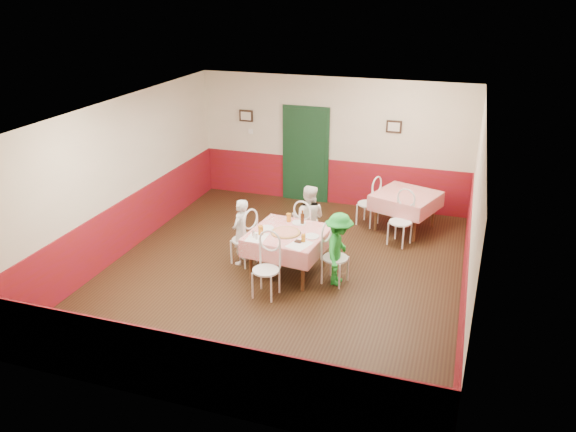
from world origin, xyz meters
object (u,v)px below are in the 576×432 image
(wallet, at_px, (298,241))
(pizza, at_px, (286,232))
(beer_bottle, at_px, (302,218))
(diner_far, at_px, (308,219))
(diner_left, at_px, (241,232))
(chair_second_b, at_px, (400,222))
(glass_a, at_px, (261,230))
(diner_right, at_px, (339,249))
(chair_near, at_px, (266,270))
(main_table, at_px, (288,253))
(glass_c, at_px, (289,218))
(chair_left, at_px, (244,240))
(second_table, at_px, (405,212))
(chair_far, at_px, (307,230))
(glass_b, at_px, (303,238))
(chair_second_a, at_px, (368,204))
(chair_right, at_px, (335,258))

(wallet, bearing_deg, pizza, 144.91)
(beer_bottle, relative_size, diner_far, 0.18)
(diner_left, bearing_deg, chair_second_b, 128.78)
(glass_a, xyz_separation_m, diner_right, (1.29, 0.14, -0.22))
(chair_near, height_order, beer_bottle, beer_bottle)
(main_table, bearing_deg, glass_a, -149.32)
(beer_bottle, relative_size, diner_left, 0.19)
(glass_c, height_order, diner_right, diner_right)
(chair_left, bearing_deg, pizza, 99.64)
(glass_a, xyz_separation_m, beer_bottle, (0.53, 0.62, 0.04))
(chair_near, distance_m, glass_c, 1.33)
(pizza, height_order, beer_bottle, beer_bottle)
(beer_bottle, relative_size, diner_right, 0.19)
(main_table, bearing_deg, pizza, -108.18)
(chair_left, xyz_separation_m, pizza, (0.83, -0.15, 0.33))
(chair_near, relative_size, diner_left, 0.75)
(main_table, height_order, wallet, wallet)
(main_table, distance_m, second_table, 2.98)
(chair_far, distance_m, diner_right, 1.25)
(glass_b, bearing_deg, chair_second_b, 57.08)
(chair_near, relative_size, chair_second_a, 1.00)
(chair_second_b, distance_m, glass_c, 2.24)
(chair_left, distance_m, glass_a, 0.68)
(diner_right, bearing_deg, second_table, -18.89)
(chair_right, xyz_separation_m, chair_near, (-0.94, -0.76, 0.00))
(chair_far, distance_m, chair_near, 1.70)
(beer_bottle, bearing_deg, diner_left, -164.07)
(main_table, distance_m, beer_bottle, 0.65)
(main_table, distance_m, glass_c, 0.64)
(main_table, distance_m, chair_near, 0.85)
(pizza, xyz_separation_m, diner_right, (0.91, -0.04, -0.16))
(chair_second_b, xyz_separation_m, diner_far, (-1.56, -0.84, 0.20))
(pizza, relative_size, glass_b, 3.77)
(glass_b, height_order, wallet, glass_b)
(chair_near, distance_m, diner_far, 1.76)
(glass_a, bearing_deg, pizza, 25.16)
(chair_right, height_order, beer_bottle, beer_bottle)
(chair_second_a, bearing_deg, second_table, 109.72)
(chair_right, height_order, diner_right, diner_right)
(second_table, height_order, chair_left, chair_left)
(chair_right, distance_m, diner_left, 1.76)
(main_table, height_order, chair_second_b, chair_second_b)
(chair_far, xyz_separation_m, diner_far, (0.01, 0.05, 0.20))
(chair_right, distance_m, beer_bottle, 0.96)
(chair_far, bearing_deg, beer_bottle, 111.04)
(wallet, bearing_deg, chair_second_a, 83.46)
(chair_second_a, bearing_deg, chair_far, -6.82)
(chair_second_b, bearing_deg, chair_right, -94.31)
(chair_far, relative_size, glass_c, 6.06)
(beer_bottle, bearing_deg, main_table, -108.79)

